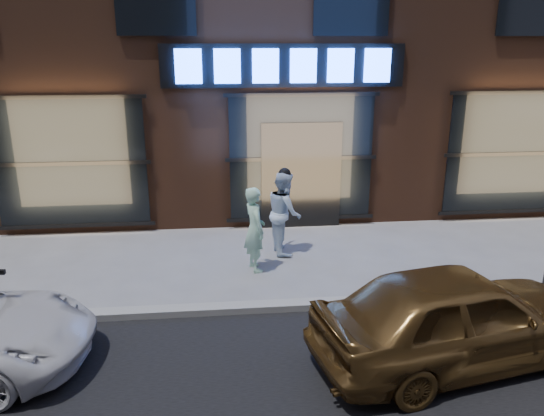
# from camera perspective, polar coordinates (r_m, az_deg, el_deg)

# --- Properties ---
(ground) EXTENTS (90.00, 90.00, 0.00)m
(ground) POSITION_cam_1_polar(r_m,az_deg,el_deg) (8.78, 7.03, -10.48)
(ground) COLOR slate
(ground) RESTS_ON ground
(curb) EXTENTS (60.00, 0.25, 0.12)m
(curb) POSITION_cam_1_polar(r_m,az_deg,el_deg) (8.75, 7.04, -10.14)
(curb) COLOR gray
(curb) RESTS_ON ground
(storefront_building) EXTENTS (30.20, 8.28, 10.30)m
(storefront_building) POSITION_cam_1_polar(r_m,az_deg,el_deg) (15.67, 0.94, 21.38)
(storefront_building) COLOR #54301E
(storefront_building) RESTS_ON ground
(man_bowtie) EXTENTS (0.53, 0.67, 1.60)m
(man_bowtie) POSITION_cam_1_polar(r_m,az_deg,el_deg) (9.74, -1.88, -2.29)
(man_bowtie) COLOR #B2EBC9
(man_bowtie) RESTS_ON ground
(man_cap) EXTENTS (0.71, 0.87, 1.67)m
(man_cap) POSITION_cam_1_polar(r_m,az_deg,el_deg) (10.58, 1.33, -0.46)
(man_cap) COLOR white
(man_cap) RESTS_ON ground
(gold_sedan) EXTENTS (4.18, 2.35, 1.34)m
(gold_sedan) POSITION_cam_1_polar(r_m,az_deg,el_deg) (7.48, 19.52, -10.91)
(gold_sedan) COLOR brown
(gold_sedan) RESTS_ON ground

